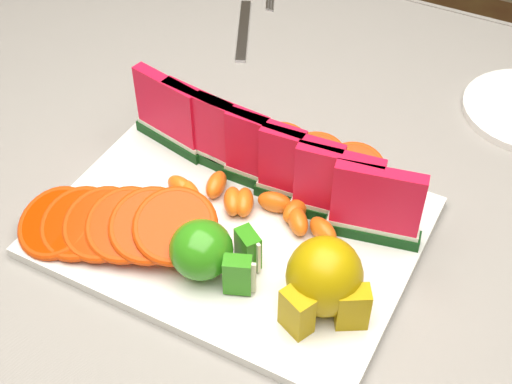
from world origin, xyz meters
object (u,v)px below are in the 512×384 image
Objects in this scene: apple_cluster at (208,252)px; fork at (246,27)px; platter at (234,226)px; pear_cluster at (324,281)px.

fork is at bearing 113.97° from apple_cluster.
fork is (-0.19, 0.38, -0.00)m from platter.
pear_cluster is 0.54m from fork.
pear_cluster is (0.12, 0.02, 0.01)m from apple_cluster.
platter is at bearing 98.86° from apple_cluster.
pear_cluster reaches higher than fork.
apple_cluster reaches higher than platter.
pear_cluster reaches higher than apple_cluster.
apple_cluster is 0.12m from pear_cluster.
apple_cluster is 0.50m from fork.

